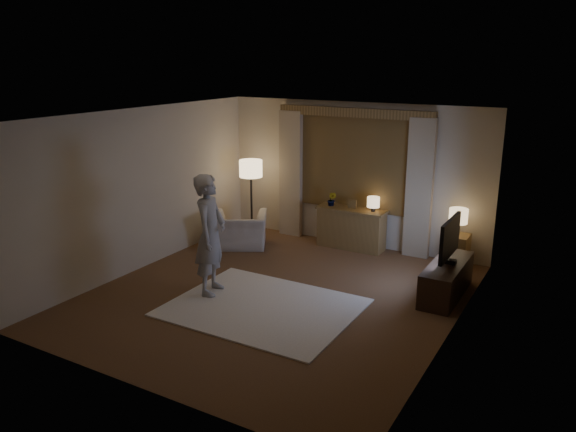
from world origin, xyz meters
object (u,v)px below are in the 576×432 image
Objects in this scene: sideboard at (351,229)px; side_table at (455,251)px; tv_stand at (446,279)px; person at (210,235)px; armchair at (240,230)px.

side_table is at bearing -1.52° from sideboard.
sideboard is at bearing 178.48° from side_table.
side_table reaches higher than tv_stand.
tv_stand is at bearing -77.90° from person.
tv_stand is (3.85, -0.32, -0.06)m from armchair.
sideboard is 1.89m from side_table.
sideboard is at bearing -34.35° from person.
side_table is at bearing 164.07° from armchair.
armchair reaches higher than side_table.
armchair is 2.19m from person.
person reaches higher than side_table.
tv_stand is (2.06, -1.27, -0.10)m from sideboard.
tv_stand is at bearing -81.91° from side_table.
armchair is 0.54× the size of person.
sideboard reaches higher than armchair.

